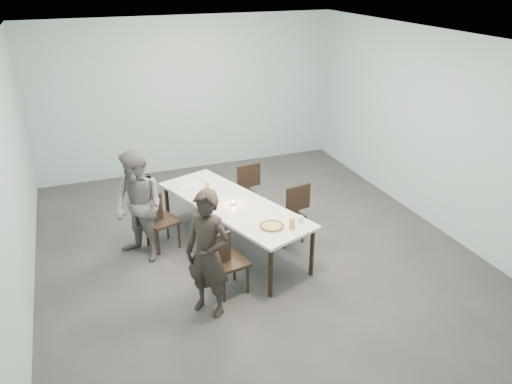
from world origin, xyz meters
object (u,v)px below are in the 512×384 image
object	(u,v)px
side_plate	(267,212)
chair_far_left	(157,218)
diner_near	(208,254)
water_tumbler	(300,219)
chair_near_left	(223,259)
diner_far	(139,207)
table	(233,206)
pizza	(272,226)
chair_far_right	(243,186)
amber_tumbler	(207,185)
chair_near_right	(292,210)
tealight	(233,203)
beer_glass	(292,224)

from	to	relation	value
side_plate	chair_far_left	bearing A→B (deg)	147.94
diner_near	side_plate	distance (m)	1.35
chair_far_left	water_tumbler	xyz separation A→B (m)	(1.66, -1.28, 0.29)
diner_near	water_tumbler	size ratio (longest dim) A/B	17.70
chair_near_left	diner_far	size ratio (longest dim) A/B	0.54
diner_far	water_tumbler	bearing A→B (deg)	25.01
table	pizza	bearing A→B (deg)	-74.80
chair_near_left	chair_far_right	world-z (taller)	same
table	amber_tumbler	bearing A→B (deg)	106.91
chair_far_right	diner_near	xyz separation A→B (m)	(-1.25, -2.29, 0.30)
water_tumbler	table	bearing A→B (deg)	125.82
amber_tumbler	side_plate	bearing A→B (deg)	-63.99
chair_near_right	chair_far_right	xyz separation A→B (m)	(-0.39, 1.07, 0.00)
chair_near_left	tealight	distance (m)	1.07
water_tumbler	chair_near_right	bearing A→B (deg)	71.62
chair_near_left	side_plate	size ratio (longest dim) A/B	4.83
chair_far_left	tealight	bearing A→B (deg)	-41.72
chair_near_left	diner_far	distance (m)	1.51
chair_far_right	beer_glass	size ratio (longest dim) A/B	5.80
amber_tumbler	diner_far	bearing A→B (deg)	-159.96
pizza	tealight	xyz separation A→B (m)	(-0.25, 0.82, 0.00)
chair_far_right	beer_glass	bearing A→B (deg)	79.82
table	side_plate	distance (m)	0.57
chair_far_left	tealight	size ratio (longest dim) A/B	15.54
chair_near_left	chair_far_left	xyz separation A→B (m)	(-0.57, 1.39, 0.00)
diner_far	chair_near_left	bearing A→B (deg)	-0.98
diner_near	amber_tumbler	distance (m)	1.99
beer_glass	amber_tumbler	bearing A→B (deg)	111.97
chair_near_right	tealight	xyz separation A→B (m)	(-0.92, 0.00, 0.27)
chair_near_right	amber_tumbler	bearing A→B (deg)	-42.87
chair_near_left	diner_near	size ratio (longest dim) A/B	0.55
pizza	beer_glass	size ratio (longest dim) A/B	2.27
chair_near_left	chair_far_left	world-z (taller)	same
chair_far_left	chair_far_right	bearing A→B (deg)	3.89
pizza	amber_tumbler	world-z (taller)	amber_tumbler
chair_near_right	diner_near	world-z (taller)	diner_near
table	chair_near_left	xyz separation A→B (m)	(-0.47, -0.99, -0.19)
chair_far_left	chair_far_right	world-z (taller)	same
diner_near	tealight	world-z (taller)	diner_near
chair_far_left	side_plate	distance (m)	1.64
tealight	amber_tumbler	distance (m)	0.72
chair_far_left	diner_far	xyz separation A→B (m)	(-0.26, -0.16, 0.30)
diner_far	side_plate	distance (m)	1.77
diner_far	tealight	bearing A→B (deg)	42.24
chair_far_left	side_plate	xyz separation A→B (m)	(1.37, -0.86, 0.25)
diner_far	side_plate	world-z (taller)	diner_far
table	amber_tumbler	size ratio (longest dim) A/B	34.39
chair_near_right	diner_far	distance (m)	2.24
chair_near_left	diner_near	distance (m)	0.49
tealight	beer_glass	bearing A→B (deg)	-63.08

